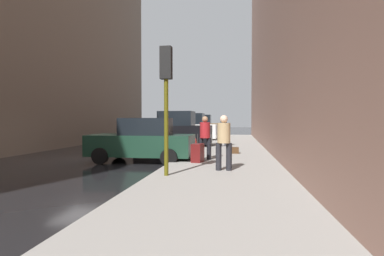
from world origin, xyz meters
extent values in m
plane|color=black|center=(0.00, 0.00, 0.00)|extent=(120.00, 120.00, 0.00)
cube|color=gray|center=(6.00, 0.00, 0.07)|extent=(4.00, 40.00, 0.15)
cube|color=#193828|center=(2.60, -0.31, 0.69)|extent=(4.21, 1.85, 0.84)
cube|color=black|center=(2.80, -0.31, 1.44)|extent=(1.90, 1.57, 0.70)
cylinder|color=black|center=(1.24, 0.61, 0.32)|extent=(0.64, 0.22, 0.64)
cylinder|color=black|center=(1.23, -1.23, 0.32)|extent=(0.64, 0.22, 0.64)
cylinder|color=black|center=(3.97, 0.60, 0.32)|extent=(0.64, 0.22, 0.64)
cylinder|color=black|center=(3.96, -1.24, 0.32)|extent=(0.64, 0.22, 0.64)
cube|color=black|center=(2.60, 6.00, 0.82)|extent=(4.67, 2.02, 1.10)
cube|color=black|center=(2.80, 5.99, 1.80)|extent=(2.13, 1.64, 0.90)
cylinder|color=black|center=(1.14, 6.97, 0.32)|extent=(0.65, 0.24, 0.64)
cylinder|color=black|center=(1.07, 5.14, 0.32)|extent=(0.65, 0.24, 0.64)
cylinder|color=black|center=(4.13, 6.86, 0.32)|extent=(0.65, 0.24, 0.64)
cylinder|color=black|center=(4.06, 5.02, 0.32)|extent=(0.65, 0.24, 0.64)
cube|color=silver|center=(2.60, 11.67, 0.82)|extent=(4.64, 1.95, 1.10)
cube|color=black|center=(2.80, 11.66, 1.80)|extent=(2.11, 1.61, 0.90)
cylinder|color=black|center=(1.13, 12.62, 0.32)|extent=(0.64, 0.23, 0.64)
cylinder|color=black|center=(1.08, 10.78, 0.32)|extent=(0.64, 0.23, 0.64)
cylinder|color=black|center=(4.12, 12.55, 0.32)|extent=(0.64, 0.23, 0.64)
cylinder|color=black|center=(4.07, 10.71, 0.32)|extent=(0.64, 0.23, 0.64)
cube|color=brown|center=(2.60, 18.41, 0.82)|extent=(4.62, 1.88, 1.10)
cube|color=black|center=(2.80, 18.42, 1.80)|extent=(2.08, 1.58, 0.90)
cylinder|color=black|center=(1.10, 19.32, 0.32)|extent=(0.64, 0.23, 0.64)
cylinder|color=black|center=(1.11, 17.48, 0.32)|extent=(0.64, 0.23, 0.64)
cylinder|color=black|center=(4.09, 19.35, 0.32)|extent=(0.64, 0.23, 0.64)
cylinder|color=black|center=(4.10, 17.51, 0.32)|extent=(0.64, 0.23, 0.64)
cylinder|color=red|center=(4.45, 2.07, 0.43)|extent=(0.22, 0.22, 0.55)
sphere|color=red|center=(4.45, 2.07, 0.76)|extent=(0.20, 0.20, 0.20)
cylinder|color=red|center=(4.29, 2.07, 0.45)|extent=(0.10, 0.09, 0.09)
cylinder|color=red|center=(4.61, 2.07, 0.45)|extent=(0.10, 0.09, 0.09)
cylinder|color=#514C0F|center=(4.50, -3.94, 1.95)|extent=(0.12, 0.12, 3.60)
cube|color=black|center=(4.50, -3.94, 3.30)|extent=(0.32, 0.24, 0.90)
sphere|color=red|center=(4.50, -3.80, 3.58)|extent=(0.14, 0.14, 0.14)
sphere|color=yellow|center=(4.50, -3.80, 3.30)|extent=(0.14, 0.14, 0.14)
sphere|color=green|center=(4.50, -3.80, 3.02)|extent=(0.14, 0.14, 0.14)
cylinder|color=black|center=(5.38, -0.37, 0.57)|extent=(0.19, 0.19, 0.85)
cylinder|color=black|center=(5.06, -0.36, 0.57)|extent=(0.19, 0.19, 0.85)
cylinder|color=#A51E23|center=(5.22, -0.36, 1.31)|extent=(0.41, 0.41, 0.62)
sphere|color=#997051|center=(5.22, -0.36, 1.74)|extent=(0.24, 0.24, 0.24)
cylinder|color=black|center=(5.90, -2.85, 0.57)|extent=(0.19, 0.19, 0.85)
cylinder|color=black|center=(6.22, -2.83, 0.57)|extent=(0.19, 0.19, 0.85)
cylinder|color=tan|center=(6.06, -2.84, 1.31)|extent=(0.42, 0.42, 0.62)
sphere|color=beige|center=(6.06, -2.84, 1.74)|extent=(0.24, 0.24, 0.24)
cylinder|color=#333338|center=(5.83, 5.80, 0.57)|extent=(0.22, 0.22, 0.85)
cylinder|color=#333338|center=(5.52, 5.71, 0.57)|extent=(0.22, 0.22, 0.85)
cylinder|color=#4C5156|center=(5.68, 5.75, 1.31)|extent=(0.50, 0.50, 0.62)
sphere|color=beige|center=(5.68, 5.75, 1.74)|extent=(0.24, 0.24, 0.24)
cylinder|color=black|center=(5.68, 5.75, 1.81)|extent=(0.34, 0.34, 0.02)
cylinder|color=black|center=(5.68, 5.75, 1.87)|extent=(0.23, 0.23, 0.11)
cube|color=#591414|center=(5.03, -1.14, 0.49)|extent=(0.45, 0.62, 0.68)
cylinder|color=#333333|center=(5.03, -1.14, 1.01)|extent=(0.02, 0.02, 0.36)
cube|color=#472D19|center=(6.40, 2.03, 0.29)|extent=(0.32, 0.44, 0.28)
camera|label=1|loc=(6.45, -12.10, 1.71)|focal=28.00mm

